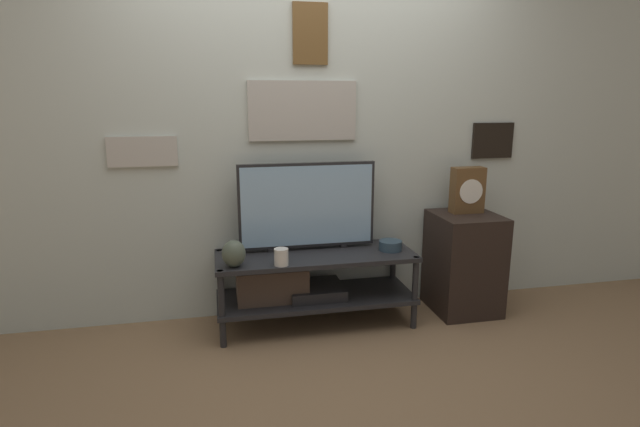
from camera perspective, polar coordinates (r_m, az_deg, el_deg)
The scene contains 9 objects.
ground_plane at distance 3.20m, azimuth 0.52°, elevation -14.46°, with size 12.00×12.00×0.00m, color #846647.
wall_back at distance 3.39m, azimuth -1.56°, elevation 10.94°, with size 6.40×0.08×2.70m.
media_console at distance 3.31m, azimuth -2.24°, elevation -7.69°, with size 1.29×0.47×0.49m.
television at distance 3.28m, azimuth -1.47°, elevation 0.91°, with size 0.91×0.05×0.58m.
vase_wide_bowl at distance 3.36m, azimuth 8.05°, elevation -3.63°, with size 0.15×0.15×0.06m.
vase_urn_stoneware at distance 3.04m, azimuth -9.83°, elevation -4.54°, with size 0.14×0.13×0.17m.
candle_jar at distance 3.04m, azimuth -4.45°, elevation -4.98°, with size 0.09×0.09×0.10m.
side_table at distance 3.67m, azimuth 16.10°, elevation -5.42°, with size 0.43×0.46×0.70m.
mantel_clock at distance 3.60m, azimuth 16.50°, elevation 2.58°, with size 0.22×0.11×0.32m.
Camera 1 is at (-0.62, -2.77, 1.49)m, focal length 28.00 mm.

